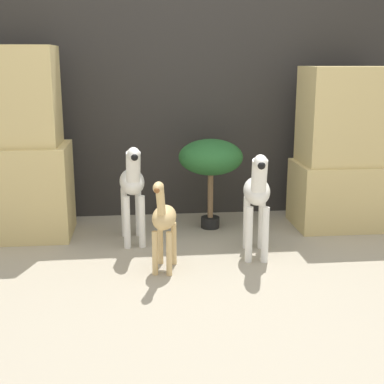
{
  "coord_description": "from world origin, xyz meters",
  "views": [
    {
      "loc": [
        -0.35,
        -2.63,
        1.25
      ],
      "look_at": [
        0.01,
        0.8,
        0.39
      ],
      "focal_mm": 50.0,
      "sensor_mm": 36.0,
      "label": 1
    }
  ],
  "objects_px": {
    "zebra_left": "(132,185)",
    "potted_palm_front": "(211,159)",
    "giraffe_figurine": "(164,220)",
    "zebra_right": "(257,194)"
  },
  "relations": [
    {
      "from": "zebra_left",
      "to": "potted_palm_front",
      "type": "bearing_deg",
      "value": 26.97
    },
    {
      "from": "giraffe_figurine",
      "to": "zebra_left",
      "type": "bearing_deg",
      "value": 109.59
    },
    {
      "from": "zebra_right",
      "to": "giraffe_figurine",
      "type": "bearing_deg",
      "value": -164.03
    },
    {
      "from": "zebra_left",
      "to": "potted_palm_front",
      "type": "relative_size",
      "value": 1.04
    },
    {
      "from": "zebra_right",
      "to": "zebra_left",
      "type": "bearing_deg",
      "value": 156.05
    },
    {
      "from": "zebra_left",
      "to": "zebra_right",
      "type": "bearing_deg",
      "value": -23.95
    },
    {
      "from": "giraffe_figurine",
      "to": "potted_palm_front",
      "type": "height_order",
      "value": "potted_palm_front"
    },
    {
      "from": "potted_palm_front",
      "to": "giraffe_figurine",
      "type": "bearing_deg",
      "value": -115.73
    },
    {
      "from": "zebra_right",
      "to": "potted_palm_front",
      "type": "xyz_separation_m",
      "value": [
        -0.21,
        0.64,
        0.11
      ]
    },
    {
      "from": "zebra_left",
      "to": "potted_palm_front",
      "type": "height_order",
      "value": "zebra_left"
    }
  ]
}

